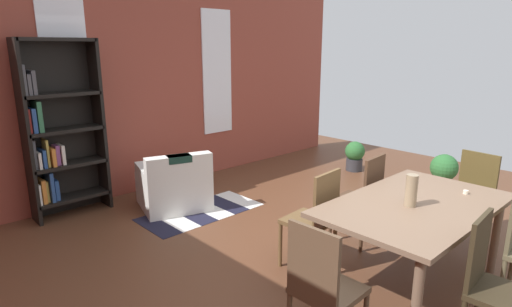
% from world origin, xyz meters
% --- Properties ---
extents(ground_plane, '(9.23, 9.23, 0.00)m').
position_xyz_m(ground_plane, '(0.00, 0.00, 0.00)').
color(ground_plane, brown).
extents(back_wall_brick, '(7.49, 0.12, 2.91)m').
position_xyz_m(back_wall_brick, '(0.00, 3.61, 1.46)').
color(back_wall_brick, brown).
rests_on(back_wall_brick, ground).
extents(window_pane_0, '(0.55, 0.02, 1.89)m').
position_xyz_m(window_pane_0, '(-1.14, 3.54, 1.60)').
color(window_pane_0, white).
extents(window_pane_1, '(0.55, 0.02, 1.89)m').
position_xyz_m(window_pane_1, '(1.14, 3.54, 1.60)').
color(window_pane_1, white).
extents(dining_table, '(1.69, 1.03, 0.76)m').
position_xyz_m(dining_table, '(0.21, -0.27, 0.67)').
color(dining_table, '#7D614C').
rests_on(dining_table, ground).
extents(vase_on_table, '(0.09, 0.09, 0.26)m').
position_xyz_m(vase_on_table, '(0.10, -0.27, 0.89)').
color(vase_on_table, '#998466').
rests_on(vase_on_table, dining_table).
extents(tealight_candle_0, '(0.04, 0.04, 0.03)m').
position_xyz_m(tealight_candle_0, '(0.72, -0.46, 0.77)').
color(tealight_candle_0, silver).
rests_on(tealight_candle_0, dining_table).
extents(dining_chair_far_right, '(0.43, 0.43, 0.95)m').
position_xyz_m(dining_chair_far_right, '(0.59, 0.47, 0.51)').
color(dining_chair_far_right, '#4B3322').
rests_on(dining_chair_far_right, ground).
extents(dining_chair_near_left, '(0.43, 0.43, 0.95)m').
position_xyz_m(dining_chair_near_left, '(-0.18, -1.01, 0.51)').
color(dining_chair_near_left, '#352B1A').
rests_on(dining_chair_near_left, ground).
extents(dining_chair_head_left, '(0.41, 0.41, 0.95)m').
position_xyz_m(dining_chair_head_left, '(-1.01, -0.27, 0.51)').
color(dining_chair_head_left, brown).
rests_on(dining_chair_head_left, ground).
extents(dining_chair_head_right, '(0.43, 0.43, 0.95)m').
position_xyz_m(dining_chair_head_right, '(1.43, -0.27, 0.51)').
color(dining_chair_head_right, '#514120').
rests_on(dining_chair_head_right, ground).
extents(dining_chair_far_left, '(0.43, 0.43, 0.95)m').
position_xyz_m(dining_chair_far_left, '(-0.17, 0.47, 0.51)').
color(dining_chair_far_left, brown).
rests_on(dining_chair_far_left, ground).
extents(bookshelf_tall, '(0.88, 0.30, 2.10)m').
position_xyz_m(bookshelf_tall, '(-1.37, 3.37, 1.03)').
color(bookshelf_tall, black).
rests_on(bookshelf_tall, ground).
extents(armchair_white, '(0.99, 0.99, 0.75)m').
position_xyz_m(armchair_white, '(-0.28, 2.66, 0.28)').
color(armchair_white, white).
rests_on(armchair_white, ground).
extents(potted_plant_by_shelf, '(0.32, 0.32, 0.49)m').
position_xyz_m(potted_plant_by_shelf, '(2.79, 2.03, 0.26)').
color(potted_plant_by_shelf, '#333338').
rests_on(potted_plant_by_shelf, ground).
extents(potted_plant_corner, '(0.37, 0.37, 0.55)m').
position_xyz_m(potted_plant_corner, '(2.78, 0.56, 0.31)').
color(potted_plant_corner, '#333338').
rests_on(potted_plant_corner, ground).
extents(striped_rug, '(1.50, 0.72, 0.01)m').
position_xyz_m(striped_rug, '(-0.13, 2.30, 0.00)').
color(striped_rug, '#1E1E33').
rests_on(striped_rug, ground).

